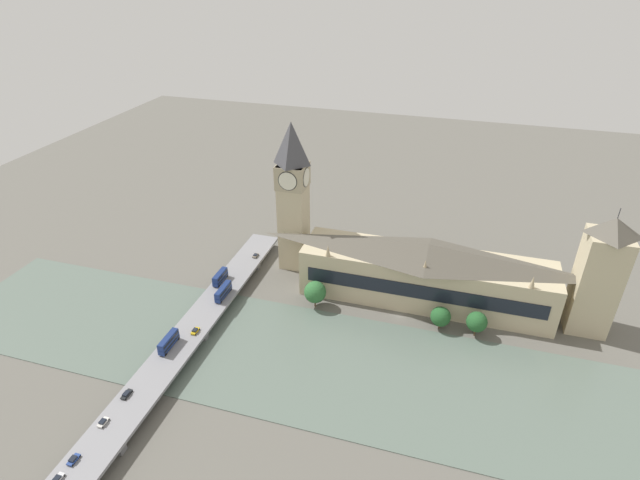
# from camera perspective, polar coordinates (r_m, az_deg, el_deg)

# --- Properties ---
(ground_plane) EXTENTS (600.00, 600.00, 0.00)m
(ground_plane) POSITION_cam_1_polar(r_m,az_deg,el_deg) (213.97, 8.99, -8.60)
(ground_plane) COLOR #605E56
(river_water) EXTENTS (60.21, 360.00, 0.30)m
(river_water) POSITION_cam_1_polar(r_m,az_deg,el_deg) (186.93, 7.25, -15.24)
(river_water) COLOR slate
(river_water) RESTS_ON ground_plane
(parliament_hall) EXTENTS (24.46, 105.87, 27.85)m
(parliament_hall) POSITION_cam_1_polar(r_m,az_deg,el_deg) (217.70, 11.96, -3.68)
(parliament_hall) COLOR #C1B28E
(parliament_hall) RESTS_ON ground_plane
(clock_tower) EXTENTS (13.30, 13.30, 70.95)m
(clock_tower) POSITION_cam_1_polar(r_m,az_deg,el_deg) (226.61, -3.11, 5.26)
(clock_tower) COLOR #C1B28E
(clock_tower) RESTS_ON ground_plane
(victoria_tower) EXTENTS (15.18, 15.18, 53.57)m
(victoria_tower) POSITION_cam_1_polar(r_m,az_deg,el_deg) (219.42, 29.21, -3.57)
(victoria_tower) COLOR #C1B28E
(victoria_tower) RESTS_ON ground_plane
(road_bridge) EXTENTS (152.43, 13.86, 4.86)m
(road_bridge) POSITION_cam_1_polar(r_m,az_deg,el_deg) (205.11, -14.33, -9.83)
(road_bridge) COLOR slate
(road_bridge) RESTS_ON ground_plane
(double_decker_bus_lead) EXTENTS (10.42, 2.65, 4.76)m
(double_decker_bus_lead) POSITION_cam_1_polar(r_m,az_deg,el_deg) (226.19, -11.35, -4.13)
(double_decker_bus_lead) COLOR navy
(double_decker_bus_lead) RESTS_ON road_bridge
(double_decker_bus_mid) EXTENTS (11.04, 2.54, 4.94)m
(double_decker_bus_mid) POSITION_cam_1_polar(r_m,az_deg,el_deg) (196.14, -16.93, -11.03)
(double_decker_bus_mid) COLOR navy
(double_decker_bus_mid) RESTS_ON road_bridge
(double_decker_bus_rear) EXTENTS (11.72, 2.53, 4.72)m
(double_decker_bus_rear) POSITION_cam_1_polar(r_m,az_deg,el_deg) (216.77, -11.01, -5.77)
(double_decker_bus_rear) COLOR navy
(double_decker_bus_rear) RESTS_ON road_bridge
(car_northbound_lead) EXTENTS (3.92, 1.83, 1.42)m
(car_northbound_lead) POSITION_cam_1_polar(r_m,az_deg,el_deg) (178.32, -23.55, -18.54)
(car_northbound_lead) COLOR silver
(car_northbound_lead) RESTS_ON road_bridge
(car_northbound_mid) EXTENTS (3.82, 1.85, 1.30)m
(car_northbound_mid) POSITION_cam_1_polar(r_m,az_deg,el_deg) (242.61, -7.38, -1.76)
(car_northbound_mid) COLOR slate
(car_northbound_mid) RESTS_ON road_bridge
(car_northbound_tail) EXTENTS (4.46, 1.83, 1.33)m
(car_northbound_tail) POSITION_cam_1_polar(r_m,az_deg,el_deg) (184.12, -21.25, -16.09)
(car_northbound_tail) COLOR black
(car_northbound_tail) RESTS_ON road_bridge
(car_southbound_lead) EXTENTS (4.10, 1.87, 1.49)m
(car_southbound_lead) POSITION_cam_1_polar(r_m,az_deg,el_deg) (201.46, -14.08, -10.03)
(car_southbound_lead) COLOR gold
(car_southbound_lead) RESTS_ON road_bridge
(car_southbound_mid) EXTENTS (3.97, 1.85, 1.39)m
(car_southbound_mid) POSITION_cam_1_polar(r_m,az_deg,el_deg) (172.27, -26.36, -21.55)
(car_southbound_mid) COLOR navy
(car_southbound_mid) RESTS_ON road_bridge
(car_southbound_tail) EXTENTS (4.16, 1.87, 1.26)m
(car_southbound_tail) POSITION_cam_1_polar(r_m,az_deg,el_deg) (169.84, -27.84, -23.02)
(car_southbound_tail) COLOR silver
(car_southbound_tail) RESTS_ON road_bridge
(tree_embankment_near) EXTENTS (8.19, 8.19, 10.96)m
(tree_embankment_near) POSITION_cam_1_polar(r_m,az_deg,el_deg) (207.02, 17.48, -8.92)
(tree_embankment_near) COLOR brown
(tree_embankment_near) RESTS_ON ground_plane
(tree_embankment_mid) EXTENTS (8.12, 8.12, 10.05)m
(tree_embankment_mid) POSITION_cam_1_polar(r_m,az_deg,el_deg) (207.35, 13.62, -8.50)
(tree_embankment_mid) COLOR brown
(tree_embankment_mid) RESTS_ON ground_plane
(tree_embankment_far) EXTENTS (9.47, 9.47, 12.22)m
(tree_embankment_far) POSITION_cam_1_polar(r_m,az_deg,el_deg) (212.34, -0.56, -5.97)
(tree_embankment_far) COLOR brown
(tree_embankment_far) RESTS_ON ground_plane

